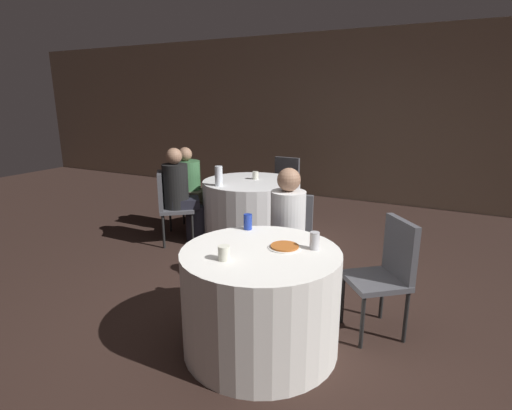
% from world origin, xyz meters
% --- Properties ---
extents(ground_plane, '(16.00, 16.00, 0.00)m').
position_xyz_m(ground_plane, '(0.00, 0.00, 0.00)').
color(ground_plane, black).
extents(wall_back, '(16.00, 0.06, 2.80)m').
position_xyz_m(wall_back, '(0.00, 4.47, 1.40)').
color(wall_back, gray).
rests_on(wall_back, ground_plane).
extents(table_near, '(1.10, 1.10, 0.73)m').
position_xyz_m(table_near, '(0.01, -0.12, 0.37)').
color(table_near, white).
rests_on(table_near, ground_plane).
extents(table_far, '(1.21, 1.21, 0.73)m').
position_xyz_m(table_far, '(-1.14, 1.92, 0.37)').
color(table_far, white).
rests_on(table_far, ground_plane).
extents(chair_near_north, '(0.47, 0.47, 0.89)m').
position_xyz_m(chair_near_north, '(-0.16, 0.83, 0.53)').
color(chair_near_north, '#47474C').
rests_on(chair_near_north, ground_plane).
extents(chair_near_northeast, '(0.56, 0.56, 0.89)m').
position_xyz_m(chair_near_northeast, '(0.76, 0.49, 0.53)').
color(chair_near_northeast, '#47474C').
rests_on(chair_near_northeast, ground_plane).
extents(chair_far_north, '(0.40, 0.41, 0.89)m').
position_xyz_m(chair_far_north, '(-1.13, 2.94, 0.53)').
color(chair_far_north, '#47474C').
rests_on(chair_far_north, ground_plane).
extents(chair_far_west, '(0.45, 0.44, 0.89)m').
position_xyz_m(chair_far_west, '(-2.15, 1.81, 0.53)').
color(chair_far_west, '#47474C').
rests_on(chair_far_west, ground_plane).
extents(chair_far_southwest, '(0.56, 0.56, 0.89)m').
position_xyz_m(chair_far_southwest, '(-1.93, 1.27, 0.53)').
color(chair_far_southwest, '#47474C').
rests_on(chair_far_southwest, ground_plane).
extents(person_white_shirt, '(0.35, 0.49, 1.16)m').
position_xyz_m(person_white_shirt, '(-0.13, 0.66, 0.58)').
color(person_white_shirt, black).
rests_on(person_white_shirt, ground_plane).
extents(person_black_shirt, '(0.45, 0.44, 1.17)m').
position_xyz_m(person_black_shirt, '(-1.80, 1.38, 0.58)').
color(person_black_shirt, black).
rests_on(person_black_shirt, ground_plane).
extents(person_green_jacket, '(0.52, 0.39, 1.11)m').
position_xyz_m(person_green_jacket, '(-2.00, 1.82, 0.58)').
color(person_green_jacket, '#4C4238').
rests_on(person_green_jacket, ground_plane).
extents(pizza_plate_near, '(0.23, 0.23, 0.02)m').
position_xyz_m(pizza_plate_near, '(0.13, 0.01, 0.74)').
color(pizza_plate_near, white).
rests_on(pizza_plate_near, table_near).
extents(soda_can_silver, '(0.07, 0.07, 0.12)m').
position_xyz_m(soda_can_silver, '(0.32, 0.08, 0.80)').
color(soda_can_silver, silver).
rests_on(soda_can_silver, table_near).
extents(soda_can_blue, '(0.07, 0.07, 0.12)m').
position_xyz_m(soda_can_blue, '(-0.28, 0.25, 0.80)').
color(soda_can_blue, '#1E38A5').
rests_on(soda_can_blue, table_near).
extents(cup_near, '(0.08, 0.08, 0.09)m').
position_xyz_m(cup_near, '(-0.13, -0.36, 0.78)').
color(cup_near, silver).
rests_on(cup_near, table_near).
extents(bottle_far, '(0.09, 0.09, 0.23)m').
position_xyz_m(bottle_far, '(-1.35, 1.50, 0.85)').
color(bottle_far, silver).
rests_on(bottle_far, table_far).
extents(cup_far, '(0.08, 0.08, 0.10)m').
position_xyz_m(cup_far, '(-1.14, 2.04, 0.78)').
color(cup_far, silver).
rests_on(cup_far, table_far).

